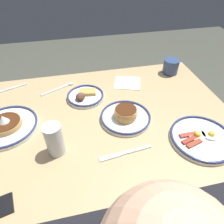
# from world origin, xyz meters

# --- Properties ---
(ground_plane) EXTENTS (6.00, 6.00, 0.00)m
(ground_plane) POSITION_xyz_m (0.00, 0.00, 0.00)
(ground_plane) COLOR #48493F
(dining_table) EXTENTS (1.36, 0.91, 0.73)m
(dining_table) POSITION_xyz_m (0.00, 0.00, 0.62)
(dining_table) COLOR tan
(dining_table) RESTS_ON ground_plane
(plate_near_main) EXTENTS (0.20, 0.20, 0.05)m
(plate_near_main) POSITION_xyz_m (0.03, -0.18, 0.75)
(plate_near_main) COLOR white
(plate_near_main) RESTS_ON dining_table
(plate_center_pancakes) EXTENTS (0.27, 0.27, 0.04)m
(plate_center_pancakes) POSITION_xyz_m (-0.42, 0.22, 0.74)
(plate_center_pancakes) COLOR white
(plate_center_pancakes) RESTS_ON dining_table
(plate_far_companion) EXTENTS (0.28, 0.28, 0.07)m
(plate_far_companion) POSITION_xyz_m (0.41, -0.03, 0.75)
(plate_far_companion) COLOR white
(plate_far_companion) RESTS_ON dining_table
(plate_far_side) EXTENTS (0.24, 0.24, 0.06)m
(plate_far_side) POSITION_xyz_m (-0.14, 0.03, 0.75)
(plate_far_side) COLOR white
(plate_far_side) RESTS_ON dining_table
(coffee_mug) EXTENTS (0.12, 0.10, 0.09)m
(coffee_mug) POSITION_xyz_m (-0.54, -0.34, 0.78)
(coffee_mug) COLOR #334772
(coffee_mug) RESTS_ON dining_table
(drinking_glass) EXTENTS (0.07, 0.07, 0.14)m
(drinking_glass) POSITION_xyz_m (0.19, 0.15, 0.79)
(drinking_glass) COLOR silver
(drinking_glass) RESTS_ON dining_table
(paper_napkin) EXTENTS (0.19, 0.18, 0.00)m
(paper_napkin) POSITION_xyz_m (-0.23, -0.28, 0.73)
(paper_napkin) COLOR white
(paper_napkin) RESTS_ON dining_table
(fork_near) EXTENTS (0.18, 0.09, 0.01)m
(fork_near) POSITION_xyz_m (0.45, -0.36, 0.73)
(fork_near) COLOR silver
(fork_near) RESTS_ON dining_table
(butter_knife) EXTENTS (0.23, 0.04, 0.01)m
(butter_knife) POSITION_xyz_m (-0.08, 0.22, 0.73)
(butter_knife) COLOR silver
(butter_knife) RESTS_ON dining_table
(tea_spoon) EXTENTS (0.19, 0.10, 0.01)m
(tea_spoon) POSITION_xyz_m (0.15, -0.31, 0.73)
(tea_spoon) COLOR silver
(tea_spoon) RESTS_ON dining_table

